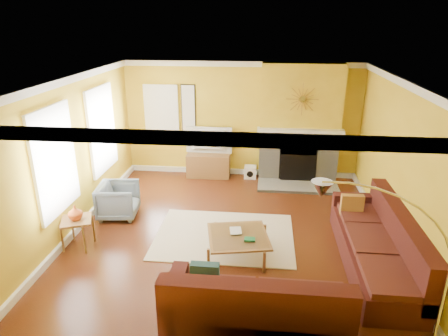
# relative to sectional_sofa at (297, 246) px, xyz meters

# --- Properties ---
(floor) EXTENTS (5.50, 6.00, 0.02)m
(floor) POSITION_rel_sectional_sofa_xyz_m (-1.09, 1.00, -0.46)
(floor) COLOR #602B14
(floor) RESTS_ON ground
(ceiling) EXTENTS (5.50, 6.00, 0.02)m
(ceiling) POSITION_rel_sectional_sofa_xyz_m (-1.09, 1.00, 2.26)
(ceiling) COLOR white
(ceiling) RESTS_ON ground
(wall_back) EXTENTS (5.50, 0.02, 2.70)m
(wall_back) POSITION_rel_sectional_sofa_xyz_m (-1.09, 4.01, 0.90)
(wall_back) COLOR gold
(wall_back) RESTS_ON ground
(wall_front) EXTENTS (5.50, 0.02, 2.70)m
(wall_front) POSITION_rel_sectional_sofa_xyz_m (-1.09, -2.01, 0.90)
(wall_front) COLOR gold
(wall_front) RESTS_ON ground
(wall_left) EXTENTS (0.02, 6.00, 2.70)m
(wall_left) POSITION_rel_sectional_sofa_xyz_m (-3.85, 1.00, 0.90)
(wall_left) COLOR gold
(wall_left) RESTS_ON ground
(wall_right) EXTENTS (0.02, 6.00, 2.70)m
(wall_right) POSITION_rel_sectional_sofa_xyz_m (1.67, 1.00, 0.90)
(wall_right) COLOR gold
(wall_right) RESTS_ON ground
(baseboard) EXTENTS (5.50, 6.00, 0.12)m
(baseboard) POSITION_rel_sectional_sofa_xyz_m (-1.09, 1.00, -0.39)
(baseboard) COLOR white
(baseboard) RESTS_ON floor
(crown_molding) EXTENTS (5.50, 6.00, 0.12)m
(crown_molding) POSITION_rel_sectional_sofa_xyz_m (-1.09, 1.00, 2.19)
(crown_molding) COLOR white
(crown_molding) RESTS_ON ceiling
(window_left_near) EXTENTS (0.06, 1.22, 1.72)m
(window_left_near) POSITION_rel_sectional_sofa_xyz_m (-3.81, 2.30, 1.05)
(window_left_near) COLOR white
(window_left_near) RESTS_ON wall_left
(window_left_far) EXTENTS (0.06, 1.22, 1.72)m
(window_left_far) POSITION_rel_sectional_sofa_xyz_m (-3.81, 0.40, 1.05)
(window_left_far) COLOR white
(window_left_far) RESTS_ON wall_left
(window_back) EXTENTS (0.82, 0.06, 1.22)m
(window_back) POSITION_rel_sectional_sofa_xyz_m (-2.99, 3.96, 1.10)
(window_back) COLOR white
(window_back) RESTS_ON wall_back
(wall_art) EXTENTS (0.34, 0.04, 1.14)m
(wall_art) POSITION_rel_sectional_sofa_xyz_m (-2.34, 3.97, 1.15)
(wall_art) COLOR white
(wall_art) RESTS_ON wall_back
(fireplace) EXTENTS (1.80, 0.40, 2.70)m
(fireplace) POSITION_rel_sectional_sofa_xyz_m (0.26, 3.80, 0.90)
(fireplace) COLOR gray
(fireplace) RESTS_ON floor
(mantel) EXTENTS (1.92, 0.22, 0.08)m
(mantel) POSITION_rel_sectional_sofa_xyz_m (0.26, 3.56, 0.80)
(mantel) COLOR white
(mantel) RESTS_ON fireplace
(hearth) EXTENTS (1.80, 0.70, 0.06)m
(hearth) POSITION_rel_sectional_sofa_xyz_m (0.26, 3.25, -0.42)
(hearth) COLOR gray
(hearth) RESTS_ON floor
(sunburst) EXTENTS (0.70, 0.04, 0.70)m
(sunburst) POSITION_rel_sectional_sofa_xyz_m (0.26, 3.57, 1.50)
(sunburst) COLOR olive
(sunburst) RESTS_ON fireplace
(rug) EXTENTS (2.40, 1.80, 0.02)m
(rug) POSITION_rel_sectional_sofa_xyz_m (-1.17, 0.93, -0.44)
(rug) COLOR beige
(rug) RESTS_ON floor
(sectional_sofa) EXTENTS (3.32, 3.41, 0.90)m
(sectional_sofa) POSITION_rel_sectional_sofa_xyz_m (0.00, 0.00, 0.00)
(sectional_sofa) COLOR #471916
(sectional_sofa) RESTS_ON floor
(coffee_table) EXTENTS (1.11, 1.11, 0.37)m
(coffee_table) POSITION_rel_sectional_sofa_xyz_m (-0.89, 0.36, -0.26)
(coffee_table) COLOR white
(coffee_table) RESTS_ON floor
(media_console) EXTENTS (1.02, 0.46, 0.56)m
(media_console) POSITION_rel_sectional_sofa_xyz_m (-1.85, 3.75, -0.17)
(media_console) COLOR olive
(media_console) RESTS_ON floor
(tv) EXTENTS (1.11, 0.17, 0.64)m
(tv) POSITION_rel_sectional_sofa_xyz_m (-1.85, 3.75, 0.43)
(tv) COLOR black
(tv) RESTS_ON media_console
(subwoofer) EXTENTS (0.28, 0.28, 0.28)m
(subwoofer) POSITION_rel_sectional_sofa_xyz_m (-0.84, 3.75, -0.31)
(subwoofer) COLOR white
(subwoofer) RESTS_ON floor
(armchair) EXTENTS (0.80, 0.78, 0.66)m
(armchair) POSITION_rel_sectional_sofa_xyz_m (-3.27, 1.49, -0.12)
(armchair) COLOR slate
(armchair) RESTS_ON floor
(side_table) EXTENTS (0.61, 0.61, 0.51)m
(side_table) POSITION_rel_sectional_sofa_xyz_m (-3.55, 0.34, -0.19)
(side_table) COLOR olive
(side_table) RESTS_ON floor
(vase) EXTENTS (0.24, 0.24, 0.25)m
(vase) POSITION_rel_sectional_sofa_xyz_m (-3.55, 0.34, 0.19)
(vase) COLOR #D8591E
(vase) RESTS_ON side_table
(book) EXTENTS (0.22, 0.28, 0.02)m
(book) POSITION_rel_sectional_sofa_xyz_m (-1.03, 0.45, -0.07)
(book) COLOR white
(book) RESTS_ON coffee_table
(arc_lamp) EXTENTS (1.38, 0.36, 2.18)m
(arc_lamp) POSITION_rel_sectional_sofa_xyz_m (0.71, -1.72, 0.64)
(arc_lamp) COLOR silver
(arc_lamp) RESTS_ON floor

